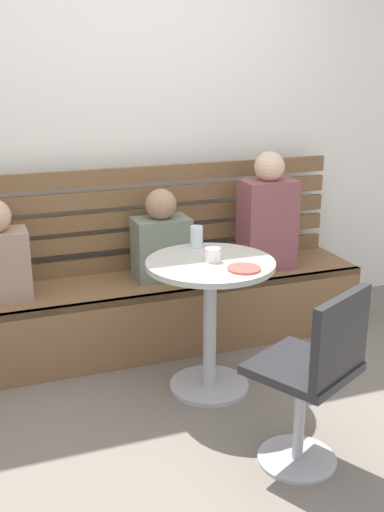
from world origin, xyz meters
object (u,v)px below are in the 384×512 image
(person_adult, at_px, (268,217))
(plate_small, at_px, (244,269))
(booth_bench, at_px, (152,313))
(cup_glass_tall, at_px, (196,237))
(cup_ceramic_white, at_px, (213,255))
(white_chair, at_px, (315,374))
(cafe_table, at_px, (210,301))
(person_child_middle, at_px, (161,240))

(person_adult, relative_size, plate_small, 4.46)
(booth_bench, relative_size, cup_glass_tall, 22.50)
(cup_ceramic_white, height_order, plate_small, cup_ceramic_white)
(white_chair, relative_size, cup_glass_tall, 7.08)
(cafe_table, bearing_deg, cup_ceramic_white, -17.14)
(cup_ceramic_white, xyz_separation_m, plate_small, (0.09, -0.18, -0.03))
(booth_bench, xyz_separation_m, cafe_table, (0.14, -0.62, 0.30))
(person_child_middle, bearing_deg, person_adult, -4.85)
(cafe_table, height_order, person_child_middle, person_child_middle)
(person_adult, height_order, cup_glass_tall, person_adult)
(white_chair, xyz_separation_m, person_adult, (0.47, 1.40, 0.32))
(person_child_middle, distance_m, cup_glass_tall, 0.41)
(person_adult, bearing_deg, booth_bench, 177.55)
(cup_glass_tall, xyz_separation_m, plate_small, (0.08, -0.45, -0.05))
(booth_bench, bearing_deg, person_adult, -2.45)
(person_child_middle, bearing_deg, cup_glass_tall, -77.93)
(cafe_table, distance_m, plate_small, 0.31)
(cafe_table, xyz_separation_m, plate_small, (0.11, -0.19, 0.23))
(person_adult, distance_m, plate_small, 0.94)
(white_chair, height_order, person_child_middle, person_child_middle)
(white_chair, xyz_separation_m, person_child_middle, (-0.22, 1.46, 0.22))
(cup_ceramic_white, bearing_deg, cafe_table, 162.86)
(person_child_middle, distance_m, cup_ceramic_white, 0.66)
(booth_bench, height_order, white_chair, white_chair)
(plate_small, bearing_deg, cafe_table, 119.65)
(cafe_table, bearing_deg, person_adult, 43.13)
(cup_ceramic_white, bearing_deg, person_child_middle, 96.36)
(person_adult, bearing_deg, cafe_table, -136.87)
(cafe_table, distance_m, person_child_middle, 0.67)
(cup_ceramic_white, distance_m, cup_glass_tall, 0.27)
(booth_bench, distance_m, plate_small, 1.00)
(white_chair, bearing_deg, cafe_table, 101.18)
(cafe_table, relative_size, cup_ceramic_white, 9.25)
(person_child_middle, height_order, cup_ceramic_white, person_child_middle)
(plate_small, bearing_deg, person_child_middle, 101.32)
(person_adult, xyz_separation_m, person_child_middle, (-0.69, 0.06, -0.10))
(person_adult, height_order, plate_small, person_adult)
(cafe_table, height_order, white_chair, white_chair)
(cafe_table, relative_size, plate_small, 4.35)
(white_chair, relative_size, person_child_middle, 1.52)
(booth_bench, relative_size, cafe_table, 3.65)
(booth_bench, relative_size, cup_ceramic_white, 33.75)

